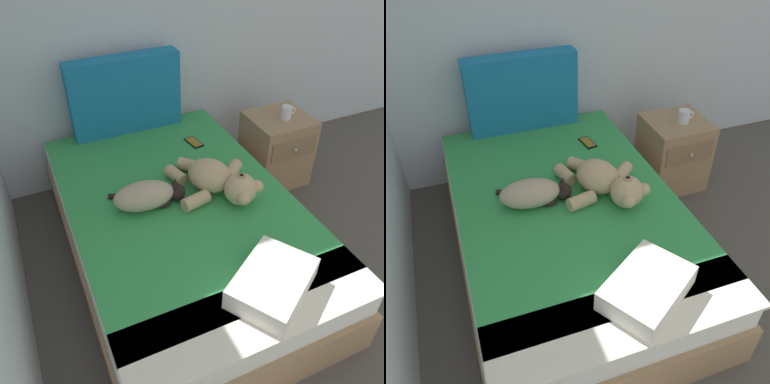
% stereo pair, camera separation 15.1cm
% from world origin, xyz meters
% --- Properties ---
extents(bed, '(1.27, 1.99, 0.47)m').
position_xyz_m(bed, '(0.94, 3.38, 0.23)').
color(bed, '#9E7A56').
rests_on(bed, ground_plane).
extents(patterned_cushion, '(0.77, 0.14, 0.53)m').
position_xyz_m(patterned_cushion, '(0.92, 4.29, 0.74)').
color(patterned_cushion, '#1972AD').
rests_on(patterned_cushion, bed).
extents(cat, '(0.42, 0.27, 0.15)m').
position_xyz_m(cat, '(0.75, 3.41, 0.54)').
color(cat, tan).
rests_on(cat, bed).
extents(teddy_bear, '(0.49, 0.60, 0.20)m').
position_xyz_m(teddy_bear, '(1.17, 3.36, 0.55)').
color(teddy_bear, tan).
rests_on(teddy_bear, bed).
extents(cell_phone, '(0.09, 0.16, 0.01)m').
position_xyz_m(cell_phone, '(1.27, 3.92, 0.47)').
color(cell_phone, black).
rests_on(cell_phone, bed).
extents(throw_pillow, '(0.49, 0.45, 0.11)m').
position_xyz_m(throw_pillow, '(1.06, 2.62, 0.52)').
color(throw_pillow, white).
rests_on(throw_pillow, bed).
extents(nightstand, '(0.44, 0.45, 0.54)m').
position_xyz_m(nightstand, '(1.94, 3.88, 0.27)').
color(nightstand, '#9E7A56').
rests_on(nightstand, ground_plane).
extents(mug, '(0.12, 0.08, 0.09)m').
position_xyz_m(mug, '(1.97, 3.84, 0.59)').
color(mug, silver).
rests_on(mug, nightstand).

